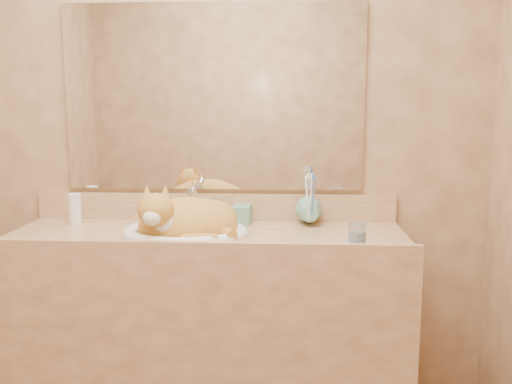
# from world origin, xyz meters

# --- Properties ---
(wall_back) EXTENTS (2.40, 0.02, 2.50)m
(wall_back) POSITION_xyz_m (0.00, 1.00, 1.25)
(wall_back) COLOR #885F3E
(wall_back) RESTS_ON ground
(vanity_counter) EXTENTS (1.60, 0.55, 0.85)m
(vanity_counter) POSITION_xyz_m (0.00, 0.72, 0.42)
(vanity_counter) COLOR #946742
(vanity_counter) RESTS_ON floor
(mirror) EXTENTS (1.30, 0.02, 0.80)m
(mirror) POSITION_xyz_m (0.00, 0.99, 1.39)
(mirror) COLOR white
(mirror) RESTS_ON wall_back
(sink_basin) EXTENTS (0.52, 0.44, 0.15)m
(sink_basin) POSITION_xyz_m (-0.08, 0.70, 0.93)
(sink_basin) COLOR white
(sink_basin) RESTS_ON vanity_counter
(faucet) EXTENTS (0.06, 0.12, 0.17)m
(faucet) POSITION_xyz_m (-0.08, 0.90, 0.94)
(faucet) COLOR silver
(faucet) RESTS_ON vanity_counter
(cat) EXTENTS (0.43, 0.37, 0.22)m
(cat) POSITION_xyz_m (-0.08, 0.69, 0.91)
(cat) COLOR #B47529
(cat) RESTS_ON sink_basin
(soap_dispenser) EXTENTS (0.08, 0.08, 0.17)m
(soap_dispenser) POSITION_xyz_m (0.12, 0.88, 0.94)
(soap_dispenser) COLOR #68A68B
(soap_dispenser) RESTS_ON vanity_counter
(toothbrush_cup) EXTENTS (0.12, 0.12, 0.11)m
(toothbrush_cup) POSITION_xyz_m (0.42, 0.85, 0.90)
(toothbrush_cup) COLOR #68A68B
(toothbrush_cup) RESTS_ON vanity_counter
(toothbrushes) EXTENTS (0.04, 0.04, 0.23)m
(toothbrushes) POSITION_xyz_m (0.42, 0.85, 0.99)
(toothbrushes) COLOR white
(toothbrushes) RESTS_ON toothbrush_cup
(saucer) EXTENTS (0.11, 0.11, 0.01)m
(saucer) POSITION_xyz_m (0.58, 0.54, 0.85)
(saucer) COLOR white
(saucer) RESTS_ON vanity_counter
(water_glass) EXTENTS (0.06, 0.06, 0.08)m
(water_glass) POSITION_xyz_m (0.58, 0.54, 0.90)
(water_glass) COLOR white
(water_glass) RESTS_ON saucer
(lotion_bottle) EXTENTS (0.05, 0.05, 0.13)m
(lotion_bottle) POSITION_xyz_m (-0.59, 0.86, 0.92)
(lotion_bottle) COLOR white
(lotion_bottle) RESTS_ON vanity_counter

